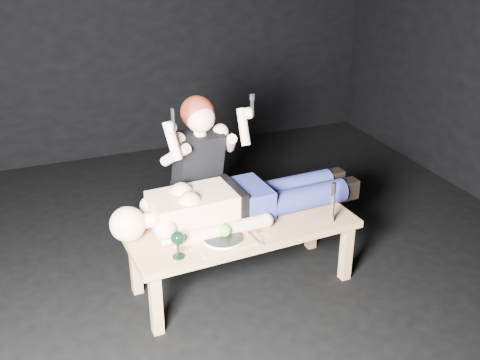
{
  "coord_description": "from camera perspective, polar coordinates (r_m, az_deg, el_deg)",
  "views": [
    {
      "loc": [
        -1.06,
        -2.98,
        2.24
      ],
      "look_at": [
        0.12,
        -0.03,
        0.75
      ],
      "focal_mm": 42.46,
      "sensor_mm": 36.0,
      "label": 1
    }
  ],
  "objects": [
    {
      "name": "carving_knife",
      "position": [
        3.63,
        9.29,
        -2.28
      ],
      "size": [
        0.04,
        0.04,
        0.28
      ],
      "primitive_type": null,
      "rotation": [
        0.0,
        0.0,
        0.05
      ],
      "color": "#B2B2B7",
      "rests_on": "table"
    },
    {
      "name": "fork_flat",
      "position": [
        3.36,
        -4.22,
        -7.15
      ],
      "size": [
        0.02,
        0.16,
        0.01
      ],
      "primitive_type": "cube",
      "rotation": [
        0.0,
        0.0,
        0.02
      ],
      "color": "#B2B2B7",
      "rests_on": "table"
    },
    {
      "name": "lying_man",
      "position": [
        3.66,
        0.09,
        -1.66
      ],
      "size": [
        1.57,
        0.55,
        0.28
      ],
      "primitive_type": null,
      "rotation": [
        0.0,
        0.0,
        0.05
      ],
      "color": "#E4B392",
      "rests_on": "table"
    },
    {
      "name": "spoon_flat",
      "position": [
        3.54,
        1.94,
        -5.19
      ],
      "size": [
        0.11,
        0.13,
        0.01
      ],
      "primitive_type": "cube",
      "rotation": [
        0.0,
        0.0,
        0.68
      ],
      "color": "#B2B2B7",
      "rests_on": "table"
    },
    {
      "name": "knife_flat",
      "position": [
        3.47,
        2.0,
        -5.87
      ],
      "size": [
        0.03,
        0.16,
        0.01
      ],
      "primitive_type": "cube",
      "rotation": [
        0.0,
        0.0,
        -0.12
      ],
      "color": "#B2B2B7",
      "rests_on": "table"
    },
    {
      "name": "goblet",
      "position": [
        3.27,
        -6.25,
        -6.47
      ],
      "size": [
        0.09,
        0.09,
        0.17
      ],
      "primitive_type": null,
      "rotation": [
        0.0,
        0.0,
        0.05
      ],
      "color": "black",
      "rests_on": "table"
    },
    {
      "name": "kneeling_woman",
      "position": [
        3.91,
        -4.67,
        0.54
      ],
      "size": [
        0.76,
        0.83,
        1.24
      ],
      "primitive_type": null,
      "rotation": [
        0.0,
        0.0,
        0.15
      ],
      "color": "black",
      "rests_on": "ground"
    },
    {
      "name": "plate",
      "position": [
        3.42,
        -1.75,
        -5.9
      ],
      "size": [
        0.26,
        0.26,
        0.02
      ],
      "primitive_type": "cylinder",
      "rotation": [
        0.0,
        0.0,
        0.13
      ],
      "color": "white",
      "rests_on": "serving_tray"
    },
    {
      "name": "apple",
      "position": [
        3.41,
        -1.53,
        -5.1
      ],
      "size": [
        0.08,
        0.08,
        0.08
      ],
      "primitive_type": "sphere",
      "color": "#359A1A",
      "rests_on": "plate"
    },
    {
      "name": "table",
      "position": [
        3.73,
        0.29,
        -7.63
      ],
      "size": [
        1.49,
        0.63,
        0.45
      ],
      "primitive_type": "cube",
      "rotation": [
        0.0,
        0.0,
        0.05
      ],
      "color": "tan",
      "rests_on": "ground"
    },
    {
      "name": "serving_tray",
      "position": [
        3.43,
        -1.75,
        -6.17
      ],
      "size": [
        0.38,
        0.3,
        0.02
      ],
      "primitive_type": "cube",
      "rotation": [
        0.0,
        0.0,
        0.13
      ],
      "color": "#A78359",
      "rests_on": "table"
    },
    {
      "name": "ground",
      "position": [
        3.88,
        -1.89,
        -10.17
      ],
      "size": [
        5.0,
        5.0,
        0.0
      ],
      "primitive_type": "plane",
      "color": "black",
      "rests_on": "ground"
    },
    {
      "name": "back_wall",
      "position": [
        5.63,
        -11.3,
        17.14
      ],
      "size": [
        5.0,
        0.0,
        5.0
      ],
      "primitive_type": "plane",
      "rotation": [
        1.57,
        0.0,
        0.0
      ],
      "color": "black",
      "rests_on": "ground"
    }
  ]
}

